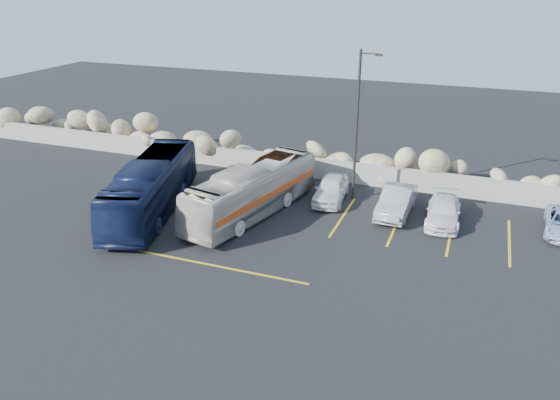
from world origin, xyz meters
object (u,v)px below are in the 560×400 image
(tour_coach, at_px, (151,187))
(car_c, at_px, (443,212))
(car_a, at_px, (331,189))
(car_b, at_px, (396,201))
(lamppost, at_px, (358,122))
(vintage_bus, at_px, (252,191))

(tour_coach, relative_size, car_c, 2.51)
(tour_coach, height_order, car_a, tour_coach)
(car_b, height_order, car_c, car_b)
(tour_coach, distance_m, car_c, 14.73)
(lamppost, bearing_deg, car_a, -150.83)
(car_c, bearing_deg, car_a, 170.70)
(vintage_bus, height_order, car_a, vintage_bus)
(lamppost, xyz_separation_m, car_a, (-1.13, -0.63, -3.63))
(vintage_bus, distance_m, car_c, 9.56)
(tour_coach, distance_m, car_b, 12.54)
(car_a, distance_m, car_b, 3.65)
(car_c, bearing_deg, tour_coach, -166.79)
(lamppost, distance_m, car_a, 3.86)
(car_a, relative_size, car_b, 0.93)
(lamppost, distance_m, car_c, 6.25)
(vintage_bus, xyz_separation_m, car_b, (6.87, 2.62, -0.59))
(vintage_bus, xyz_separation_m, tour_coach, (-4.95, -1.52, 0.10))
(car_a, bearing_deg, car_c, -12.15)
(car_b, bearing_deg, car_a, 173.81)
(car_b, bearing_deg, vintage_bus, -156.98)
(vintage_bus, xyz_separation_m, car_a, (3.25, 3.15, -0.61))
(lamppost, xyz_separation_m, car_b, (2.48, -1.16, -3.61))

